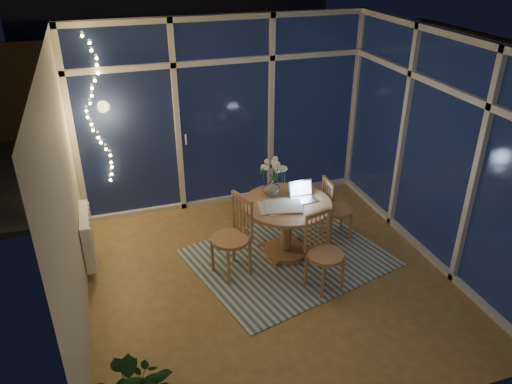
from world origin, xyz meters
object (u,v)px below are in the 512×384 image
chair_left (231,237)px  chair_front (326,253)px  laptop (304,192)px  flower_vase (272,187)px  dining_table (286,229)px  chair_right (338,209)px

chair_left → chair_front: (0.90, -0.57, -0.03)m
laptop → flower_vase: bearing=143.3°
dining_table → flower_vase: 0.53m
chair_right → chair_left: bearing=104.0°
dining_table → chair_front: 0.76m
flower_vase → chair_left: bearing=-147.4°
chair_front → flower_vase: size_ratio=4.27×
laptop → flower_vase: laptop is taller
chair_right → laptop: (-0.53, -0.14, 0.39)m
dining_table → chair_front: chair_front is taller
chair_front → laptop: size_ratio=3.04×
dining_table → flower_vase: flower_vase is taller
chair_left → flower_vase: size_ratio=4.59×
chair_front → chair_right: bearing=41.3°
dining_table → flower_vase: size_ratio=4.96×
dining_table → laptop: laptop is taller
chair_left → laptop: 1.02m
chair_left → chair_front: 1.06m
chair_left → laptop: size_ratio=3.27×
chair_front → laptop: bearing=71.0°
chair_front → flower_vase: bearing=90.4°
chair_right → chair_front: size_ratio=0.95×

